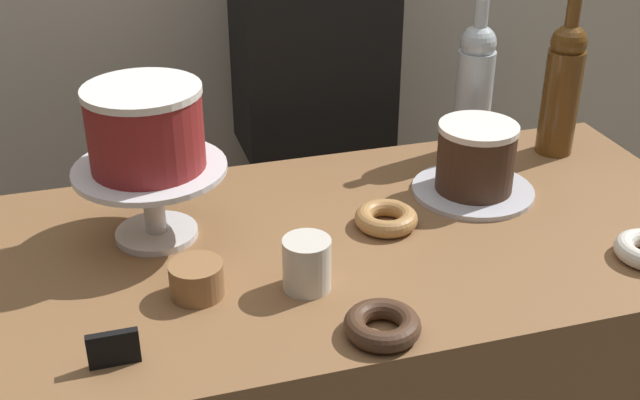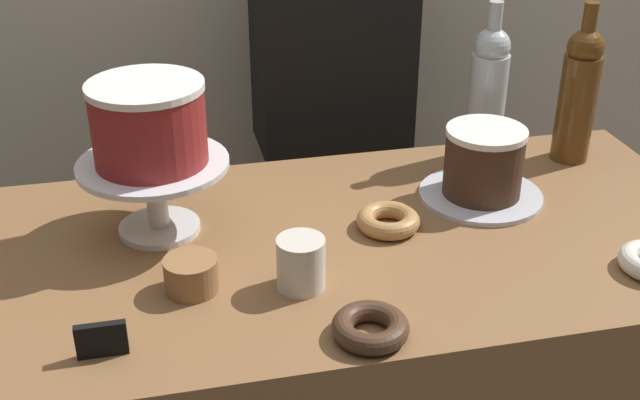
% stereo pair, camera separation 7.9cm
% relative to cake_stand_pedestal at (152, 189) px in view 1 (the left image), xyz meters
% --- Properties ---
extents(cake_stand_pedestal, '(0.26, 0.26, 0.13)m').
position_rel_cake_stand_pedestal_xyz_m(cake_stand_pedestal, '(0.00, 0.00, 0.00)').
color(cake_stand_pedestal, silver).
rests_on(cake_stand_pedestal, display_counter).
extents(white_layer_cake, '(0.19, 0.19, 0.14)m').
position_rel_cake_stand_pedestal_xyz_m(white_layer_cake, '(-0.00, 0.00, 0.11)').
color(white_layer_cake, maroon).
rests_on(white_layer_cake, cake_stand_pedestal).
extents(silver_serving_platter, '(0.23, 0.23, 0.01)m').
position_rel_cake_stand_pedestal_xyz_m(silver_serving_platter, '(0.60, -0.01, -0.09)').
color(silver_serving_platter, silver).
rests_on(silver_serving_platter, display_counter).
extents(chocolate_round_cake, '(0.15, 0.15, 0.13)m').
position_rel_cake_stand_pedestal_xyz_m(chocolate_round_cake, '(0.60, -0.01, -0.02)').
color(chocolate_round_cake, '#3D2619').
rests_on(chocolate_round_cake, silver_serving_platter).
extents(wine_bottle_amber, '(0.08, 0.08, 0.33)m').
position_rel_cake_stand_pedestal_xyz_m(wine_bottle_amber, '(0.84, 0.12, 0.05)').
color(wine_bottle_amber, '#5B3814').
rests_on(wine_bottle_amber, display_counter).
extents(wine_bottle_clear, '(0.08, 0.08, 0.33)m').
position_rel_cake_stand_pedestal_xyz_m(wine_bottle_clear, '(0.67, 0.16, 0.05)').
color(wine_bottle_clear, '#B2BCC1').
rests_on(wine_bottle_clear, display_counter).
extents(donut_chocolate, '(0.11, 0.11, 0.03)m').
position_rel_cake_stand_pedestal_xyz_m(donut_chocolate, '(0.28, -0.37, -0.08)').
color(donut_chocolate, '#472D1E').
rests_on(donut_chocolate, display_counter).
extents(donut_maple, '(0.11, 0.11, 0.03)m').
position_rel_cake_stand_pedestal_xyz_m(donut_maple, '(0.39, -0.08, -0.08)').
color(donut_maple, '#B27F47').
rests_on(donut_maple, display_counter).
extents(cookie_stack, '(0.08, 0.08, 0.06)m').
position_rel_cake_stand_pedestal_xyz_m(cookie_stack, '(0.04, -0.20, -0.07)').
color(cookie_stack, olive).
rests_on(cookie_stack, display_counter).
extents(price_sign_chalkboard, '(0.07, 0.01, 0.05)m').
position_rel_cake_stand_pedestal_xyz_m(price_sign_chalkboard, '(-0.09, -0.33, -0.07)').
color(price_sign_chalkboard, black).
rests_on(price_sign_chalkboard, display_counter).
extents(coffee_cup_ceramic, '(0.08, 0.08, 0.09)m').
position_rel_cake_stand_pedestal_xyz_m(coffee_cup_ceramic, '(0.21, -0.22, -0.05)').
color(coffee_cup_ceramic, silver).
rests_on(coffee_cup_ceramic, display_counter).
extents(barista_figure, '(0.36, 0.22, 1.60)m').
position_rel_cake_stand_pedestal_xyz_m(barista_figure, '(0.44, 0.54, -0.21)').
color(barista_figure, black).
rests_on(barista_figure, ground_plane).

